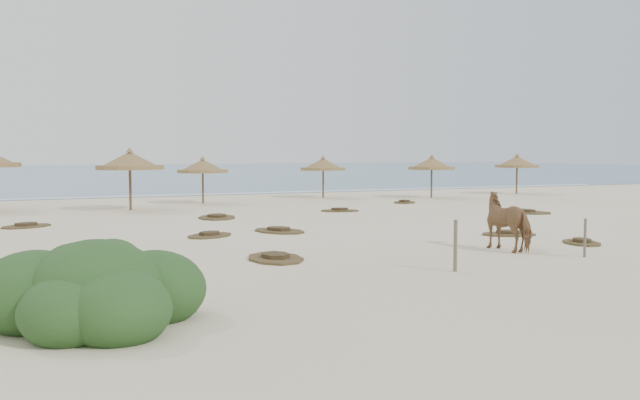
# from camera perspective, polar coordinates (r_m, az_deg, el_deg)

# --- Properties ---
(ground) EXTENTS (160.00, 160.00, 0.00)m
(ground) POSITION_cam_1_polar(r_m,az_deg,el_deg) (19.67, 0.84, -4.12)
(ground) COLOR beige
(ground) RESTS_ON ground
(ocean) EXTENTS (200.00, 100.00, 0.01)m
(ocean) POSITION_cam_1_polar(r_m,az_deg,el_deg) (93.04, -19.20, 2.07)
(ocean) COLOR #2C5B86
(ocean) RESTS_ON ground
(foam_line) EXTENTS (70.00, 0.60, 0.01)m
(foam_line) POSITION_cam_1_polar(r_m,az_deg,el_deg) (44.49, -13.53, 0.31)
(foam_line) COLOR white
(foam_line) RESTS_ON ground
(palapa_3) EXTENTS (3.25, 3.25, 2.90)m
(palapa_3) POSITION_cam_1_polar(r_m,az_deg,el_deg) (34.14, -14.97, 2.98)
(palapa_3) COLOR brown
(palapa_3) RESTS_ON ground
(palapa_4) EXTENTS (3.42, 3.42, 2.47)m
(palapa_4) POSITION_cam_1_polar(r_m,az_deg,el_deg) (37.61, -9.37, 2.64)
(palapa_4) COLOR brown
(palapa_4) RESTS_ON ground
(palapa_5) EXTENTS (2.89, 2.89, 2.47)m
(palapa_5) POSITION_cam_1_polar(r_m,az_deg,el_deg) (41.58, 0.25, 2.82)
(palapa_5) COLOR brown
(palapa_5) RESTS_ON ground
(palapa_6) EXTENTS (3.28, 3.28, 2.54)m
(palapa_6) POSITION_cam_1_polar(r_m,az_deg,el_deg) (42.04, 8.92, 2.85)
(palapa_6) COLOR brown
(palapa_6) RESTS_ON ground
(palapa_7) EXTENTS (2.77, 2.77, 2.59)m
(palapa_7) POSITION_cam_1_polar(r_m,az_deg,el_deg) (47.14, 15.49, 2.92)
(palapa_7) COLOR brown
(palapa_7) RESTS_ON ground
(horse) EXTENTS (1.08, 2.00, 1.62)m
(horse) POSITION_cam_1_polar(r_m,az_deg,el_deg) (20.49, 14.96, -1.65)
(horse) COLOR #916641
(horse) RESTS_ON ground
(fence_post_near) EXTENTS (0.09, 0.09, 1.20)m
(fence_post_near) POSITION_cam_1_polar(r_m,az_deg,el_deg) (16.62, 10.78, -3.61)
(fence_post_near) COLOR #5F5847
(fence_post_near) RESTS_ON ground
(fence_post_far) EXTENTS (0.08, 0.08, 1.01)m
(fence_post_far) POSITION_cam_1_polar(r_m,az_deg,el_deg) (19.77, 20.44, -2.85)
(fence_post_far) COLOR #5F5847
(fence_post_far) RESTS_ON ground
(bush) EXTENTS (3.60, 3.17, 1.61)m
(bush) POSITION_cam_1_polar(r_m,az_deg,el_deg) (11.79, -17.43, -7.19)
(bush) COLOR #2F5223
(bush) RESTS_ON ground
(scrub_2) EXTENTS (2.11, 1.98, 0.16)m
(scrub_2) POSITION_cam_1_polar(r_m,az_deg,el_deg) (23.25, -8.82, -2.78)
(scrub_2) COLOR brown
(scrub_2) RESTS_ON ground
(scrub_3) EXTENTS (2.00, 2.44, 0.16)m
(scrub_3) POSITION_cam_1_polar(r_m,az_deg,el_deg) (24.33, -3.29, -2.44)
(scrub_3) COLOR brown
(scrub_3) RESTS_ON ground
(scrub_4) EXTENTS (2.11, 1.79, 0.16)m
(scrub_4) POSITION_cam_1_polar(r_m,az_deg,el_deg) (24.14, 14.83, -2.62)
(scrub_4) COLOR brown
(scrub_4) RESTS_ON ground
(scrub_5) EXTENTS (2.87, 3.17, 0.16)m
(scrub_5) POSITION_cam_1_polar(r_m,az_deg,el_deg) (32.92, 15.84, -0.90)
(scrub_5) COLOR brown
(scrub_5) RESTS_ON ground
(scrub_6) EXTENTS (2.28, 2.07, 0.16)m
(scrub_6) POSITION_cam_1_polar(r_m,az_deg,el_deg) (27.91, -22.45, -1.91)
(scrub_6) COLOR brown
(scrub_6) RESTS_ON ground
(scrub_7) EXTENTS (2.04, 1.71, 0.16)m
(scrub_7) POSITION_cam_1_polar(r_m,az_deg,el_deg) (32.43, 1.59, -0.82)
(scrub_7) COLOR brown
(scrub_7) RESTS_ON ground
(scrub_9) EXTENTS (1.61, 2.27, 0.16)m
(scrub_9) POSITION_cam_1_polar(r_m,az_deg,el_deg) (18.22, -3.60, -4.62)
(scrub_9) COLOR brown
(scrub_9) RESTS_ON ground
(scrub_10) EXTENTS (1.96, 2.05, 0.16)m
(scrub_10) POSITION_cam_1_polar(r_m,az_deg,el_deg) (37.85, 6.78, -0.16)
(scrub_10) COLOR brown
(scrub_10) RESTS_ON ground
(scrub_11) EXTENTS (2.04, 2.56, 0.16)m
(scrub_11) POSITION_cam_1_polar(r_m,az_deg,el_deg) (18.11, -14.56, -4.79)
(scrub_11) COLOR brown
(scrub_11) RESTS_ON ground
(scrub_12) EXTENTS (1.50, 1.81, 0.16)m
(scrub_12) POSITION_cam_1_polar(r_m,az_deg,el_deg) (22.59, 20.20, -3.18)
(scrub_12) COLOR brown
(scrub_12) RESTS_ON ground
(scrub_13) EXTENTS (2.11, 2.67, 0.16)m
(scrub_13) POSITION_cam_1_polar(r_m,az_deg,el_deg) (29.47, -8.24, -1.35)
(scrub_13) COLOR brown
(scrub_13) RESTS_ON ground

